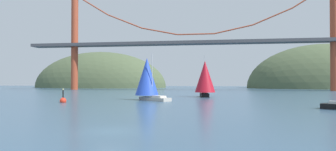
{
  "coord_description": "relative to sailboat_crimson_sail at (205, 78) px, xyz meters",
  "views": [
    {
      "loc": [
        7.8,
        -21.69,
        3.8
      ],
      "look_at": [
        0.0,
        27.03,
        4.62
      ],
      "focal_mm": 32.16,
      "sensor_mm": 36.0,
      "label": 1
    }
  ],
  "objects": [
    {
      "name": "suspension_bridge",
      "position": [
        -5.3,
        47.72,
        14.67
      ],
      "size": [
        136.27,
        6.0,
        39.68
      ],
      "color": "#A34228",
      "rests_on": "ground_plane"
    },
    {
      "name": "ground_plane",
      "position": [
        -5.3,
        -47.28,
        -4.43
      ],
      "size": [
        360.0,
        360.0,
        0.0
      ],
      "primitive_type": "plane",
      "color": "#385670"
    },
    {
      "name": "sailboat_blue_spinnaker",
      "position": [
        -10.72,
        -11.78,
        -0.12
      ],
      "size": [
        8.6,
        7.97,
        8.99
      ],
      "color": "#B7B2A8",
      "rests_on": "ground_plane"
    },
    {
      "name": "headland_left",
      "position": [
        -60.3,
        87.72,
        -4.43
      ],
      "size": [
        72.94,
        44.0,
        38.79
      ],
      "primitive_type": "ellipsoid",
      "color": "#4C5B3D",
      "rests_on": "ground_plane"
    },
    {
      "name": "headland_right",
      "position": [
        54.7,
        87.72,
        -4.43
      ],
      "size": [
        73.72,
        44.0,
        43.35
      ],
      "primitive_type": "ellipsoid",
      "color": "#4C5B3D",
      "rests_on": "ground_plane"
    },
    {
      "name": "sailboat_crimson_sail",
      "position": [
        0.0,
        0.0,
        0.0
      ],
      "size": [
        5.14,
        7.89,
        9.71
      ],
      "color": "black",
      "rests_on": "ground_plane"
    },
    {
      "name": "channel_buoy",
      "position": [
        -23.53,
        -20.72,
        -4.06
      ],
      "size": [
        1.1,
        1.1,
        2.64
      ],
      "color": "red",
      "rests_on": "ground_plane"
    }
  ]
}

